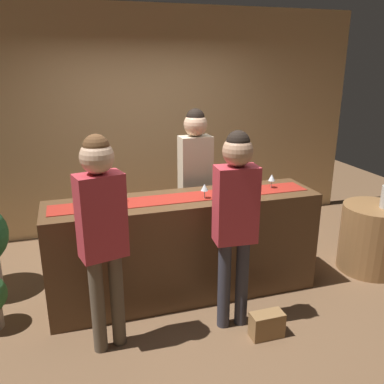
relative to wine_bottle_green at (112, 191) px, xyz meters
The scene contains 13 objects.
ground_plane 1.30m from the wine_bottle_green, ahead, with size 10.00×10.00×0.00m, color brown.
back_wall 1.98m from the wine_bottle_green, 70.34° to the left, with size 6.00×0.12×2.90m, color tan.
bar_counter 0.90m from the wine_bottle_green, ahead, with size 2.56×0.60×1.01m, color #543821.
counter_runner_cloth 0.67m from the wine_bottle_green, ahead, with size 2.44×0.28×0.01m, color maroon.
wine_bottle_green is the anchor object (origin of this frame).
wine_bottle_clear 1.19m from the wine_bottle_green, ahead, with size 0.07×0.07×0.30m.
wine_glass_near_customer 0.84m from the wine_bottle_green, ahead, with size 0.07×0.07×0.14m.
wine_glass_mid_counter 1.57m from the wine_bottle_green, ahead, with size 0.07×0.07×0.14m.
bartender 1.08m from the wine_bottle_green, 28.83° to the left, with size 0.34×0.25×1.76m.
customer_sipping 1.13m from the wine_bottle_green, 36.15° to the right, with size 0.35×0.24×1.72m.
customer_browsing 0.66m from the wine_bottle_green, 103.26° to the right, with size 0.38×0.28×1.74m.
round_side_table 2.87m from the wine_bottle_green, ahead, with size 0.68×0.68×0.74m, color olive.
handbag 1.76m from the wine_bottle_green, 38.99° to the right, with size 0.28×0.14×0.22m, color olive.
Camera 1 is at (-1.00, -3.42, 2.22)m, focal length 37.91 mm.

